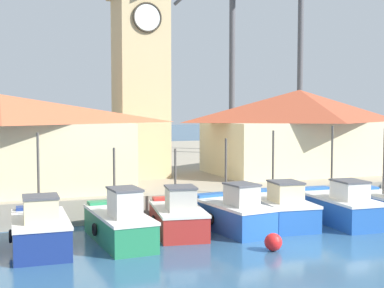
# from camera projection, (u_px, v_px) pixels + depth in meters

# --- Properties ---
(ground_plane) EXTENTS (300.00, 300.00, 0.00)m
(ground_plane) POSITION_uv_depth(u_px,v_px,m) (310.00, 249.00, 20.48)
(ground_plane) COLOR #2D567A
(quay_wharf) EXTENTS (120.00, 40.00, 1.20)m
(quay_wharf) POSITION_uv_depth(u_px,v_px,m) (132.00, 164.00, 45.80)
(quay_wharf) COLOR #9E937F
(quay_wharf) RESTS_ON ground
(fishing_boat_left_outer) EXTENTS (2.22, 4.33, 4.46)m
(fishing_boat_left_outer) POSITION_uv_depth(u_px,v_px,m) (40.00, 230.00, 20.20)
(fishing_boat_left_outer) COLOR navy
(fishing_boat_left_outer) RESTS_ON ground
(fishing_boat_left_inner) EXTENTS (2.05, 5.03, 3.78)m
(fishing_boat_left_inner) POSITION_uv_depth(u_px,v_px,m) (119.00, 223.00, 21.43)
(fishing_boat_left_inner) COLOR #237A4C
(fishing_boat_left_inner) RESTS_ON ground
(fishing_boat_mid_left) EXTENTS (2.59, 4.51, 3.63)m
(fishing_boat_mid_left) POSITION_uv_depth(u_px,v_px,m) (178.00, 216.00, 23.02)
(fishing_boat_mid_left) COLOR #AD2823
(fishing_boat_mid_left) RESTS_ON ground
(fishing_boat_center) EXTENTS (2.41, 4.58, 4.05)m
(fishing_boat_center) POSITION_uv_depth(u_px,v_px,m) (233.00, 213.00, 23.52)
(fishing_boat_center) COLOR #2356A8
(fishing_boat_center) RESTS_ON ground
(fishing_boat_mid_right) EXTENTS (2.57, 5.08, 4.34)m
(fishing_boat_mid_right) POSITION_uv_depth(u_px,v_px,m) (278.00, 208.00, 24.87)
(fishing_boat_mid_right) COLOR #2356A8
(fishing_boat_mid_right) RESTS_ON ground
(fishing_boat_right_inner) EXTENTS (2.26, 5.17, 4.56)m
(fishing_boat_right_inner) POSITION_uv_depth(u_px,v_px,m) (339.00, 207.00, 25.20)
(fishing_boat_right_inner) COLOR #2356A8
(fishing_boat_right_inner) RESTS_ON ground
(clock_tower) EXTENTS (3.46, 3.46, 15.12)m
(clock_tower) POSITION_uv_depth(u_px,v_px,m) (140.00, 60.00, 32.43)
(clock_tower) COLOR tan
(clock_tower) RESTS_ON quay_wharf
(warehouse_left) EXTENTS (12.90, 6.14, 4.89)m
(warehouse_left) POSITION_uv_depth(u_px,v_px,m) (1.00, 142.00, 26.46)
(warehouse_left) COLOR beige
(warehouse_left) RESTS_ON quay_wharf
(warehouse_right) EXTENTS (11.68, 7.11, 5.39)m
(warehouse_right) POSITION_uv_depth(u_px,v_px,m) (299.00, 130.00, 34.76)
(warehouse_right) COLOR beige
(warehouse_right) RESTS_ON quay_wharf
(port_crane_near) EXTENTS (2.00, 7.87, 20.41)m
(port_crane_near) POSITION_uv_depth(u_px,v_px,m) (300.00, 69.00, 51.11)
(port_crane_near) COLOR #353539
(port_crane_near) RESTS_ON quay_wharf
(port_crane_far) EXTENTS (4.25, 9.13, 18.59)m
(port_crane_far) POSITION_uv_depth(u_px,v_px,m) (230.00, 79.00, 49.42)
(port_crane_far) COLOR #353539
(port_crane_far) RESTS_ON quay_wharf
(mooring_buoy) EXTENTS (0.68, 0.68, 0.68)m
(mooring_buoy) POSITION_uv_depth(u_px,v_px,m) (273.00, 242.00, 20.20)
(mooring_buoy) COLOR red
(mooring_buoy) RESTS_ON ground
(dock_worker_near_tower) EXTENTS (0.34, 0.22, 1.62)m
(dock_worker_near_tower) POSITION_uv_depth(u_px,v_px,m) (115.00, 177.00, 25.86)
(dock_worker_near_tower) COLOR #33333D
(dock_worker_near_tower) RESTS_ON quay_wharf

